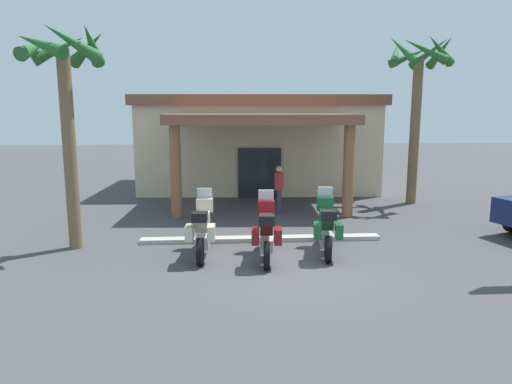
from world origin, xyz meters
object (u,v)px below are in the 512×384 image
at_px(motel_building, 258,141).
at_px(palm_tree_roadside, 66,84).
at_px(motorcycle_cream, 203,229).
at_px(motorcycle_maroon, 266,232).
at_px(palm_tree_near_portico, 418,80).
at_px(pedestrian, 279,186).
at_px(motorcycle_green, 326,227).

relative_size(motel_building, palm_tree_roadside, 1.91).
xyz_separation_m(motorcycle_cream, motorcycle_maroon, (1.59, -0.38, 0.00)).
relative_size(motel_building, palm_tree_near_portico, 1.71).
height_order(motorcycle_maroon, pedestrian, pedestrian).
bearing_deg(pedestrian, motorcycle_cream, -114.82).
bearing_deg(palm_tree_near_portico, motorcycle_cream, -141.95).
distance_m(motel_building, motorcycle_maroon, 11.19).
distance_m(motel_building, motorcycle_green, 10.85).
distance_m(motorcycle_cream, motorcycle_green, 3.17).
xyz_separation_m(motel_building, motorcycle_green, (1.03, -10.70, -1.50)).
bearing_deg(motel_building, palm_tree_near_portico, -34.85).
bearing_deg(pedestrian, motorcycle_green, -79.70).
distance_m(motorcycle_cream, pedestrian, 5.47).
xyz_separation_m(motorcycle_green, palm_tree_roadside, (-6.59, 0.92, 3.61)).
bearing_deg(motorcycle_maroon, motorcycle_green, -72.31).
relative_size(motorcycle_cream, palm_tree_near_portico, 0.34).
xyz_separation_m(motel_building, palm_tree_near_portico, (5.82, -4.45, 2.57)).
bearing_deg(motorcycle_cream, palm_tree_roadside, 77.11).
height_order(motorcycle_cream, pedestrian, pedestrian).
height_order(motorcycle_cream, palm_tree_roadside, palm_tree_roadside).
height_order(motorcycle_maroon, palm_tree_near_portico, palm_tree_near_portico).
xyz_separation_m(pedestrian, palm_tree_roadside, (-5.92, -3.94, 3.33)).
xyz_separation_m(motel_building, motorcycle_maroon, (-0.56, -11.07, -1.50)).
bearing_deg(pedestrian, palm_tree_near_portico, 16.65).
distance_m(motorcycle_cream, motorcycle_maroon, 1.63).
bearing_deg(palm_tree_near_portico, palm_tree_roadside, -154.95).
bearing_deg(motorcycle_maroon, palm_tree_near_portico, -39.60).
height_order(motorcycle_cream, motorcycle_green, same).
xyz_separation_m(motorcycle_green, pedestrian, (-0.67, 4.86, 0.28)).
relative_size(motorcycle_maroon, motorcycle_green, 1.00).
bearing_deg(palm_tree_roadside, motorcycle_maroon, -14.59).
height_order(motorcycle_maroon, motorcycle_green, same).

